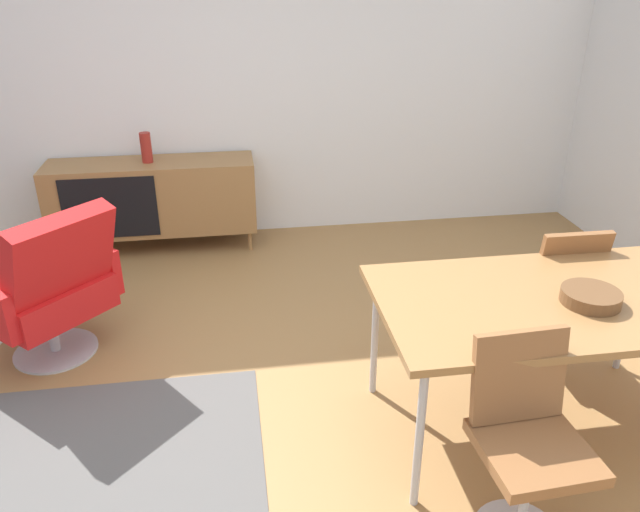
# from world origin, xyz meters

# --- Properties ---
(ground_plane) EXTENTS (8.32, 8.32, 0.00)m
(ground_plane) POSITION_xyz_m (0.00, 0.00, 0.00)
(ground_plane) COLOR #9E7242
(wall_back) EXTENTS (6.80, 0.12, 2.80)m
(wall_back) POSITION_xyz_m (0.00, 2.60, 1.40)
(wall_back) COLOR white
(wall_back) RESTS_ON ground_plane
(sideboard) EXTENTS (1.60, 0.45, 0.72)m
(sideboard) POSITION_xyz_m (-0.50, 2.30, 0.44)
(sideboard) COLOR olive
(sideboard) RESTS_ON ground_plane
(vase_cobalt) EXTENTS (0.08, 0.08, 0.23)m
(vase_cobalt) POSITION_xyz_m (-0.51, 2.30, 0.84)
(vase_cobalt) COLOR maroon
(vase_cobalt) RESTS_ON sideboard
(dining_table) EXTENTS (1.60, 0.90, 0.74)m
(dining_table) POSITION_xyz_m (1.53, -0.21, 0.70)
(dining_table) COLOR olive
(dining_table) RESTS_ON ground_plane
(wooden_bowl_on_table) EXTENTS (0.26, 0.26, 0.06)m
(wooden_bowl_on_table) POSITION_xyz_m (1.66, -0.28, 0.77)
(wooden_bowl_on_table) COLOR brown
(wooden_bowl_on_table) RESTS_ON dining_table
(dining_chair_front_left) EXTENTS (0.42, 0.44, 0.86)m
(dining_chair_front_left) POSITION_xyz_m (1.17, -0.77, 0.47)
(dining_chair_front_left) COLOR brown
(dining_chair_front_left) RESTS_ON ground_plane
(dining_chair_back_right) EXTENTS (0.40, 0.43, 0.86)m
(dining_chair_back_right) POSITION_xyz_m (1.88, 0.35, 0.47)
(dining_chair_back_right) COLOR brown
(dining_chair_back_right) RESTS_ON ground_plane
(lounge_chair_red) EXTENTS (0.91, 0.91, 0.95)m
(lounge_chair_red) POSITION_xyz_m (-0.93, 0.79, 0.47)
(lounge_chair_red) COLOR red
(lounge_chair_red) RESTS_ON ground_plane
(area_rug) EXTENTS (2.20, 1.70, 0.01)m
(area_rug) POSITION_xyz_m (-0.92, -0.39, 0.00)
(area_rug) COLOR #595654
(area_rug) RESTS_ON ground_plane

